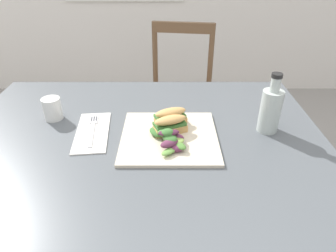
{
  "coord_description": "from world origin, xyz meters",
  "views": [
    {
      "loc": [
        0.22,
        -0.72,
        1.26
      ],
      "look_at": [
        0.22,
        0.11,
        0.76
      ],
      "focal_mm": 32.48,
      "sensor_mm": 36.0,
      "label": 1
    }
  ],
  "objects": [
    {
      "name": "napkin_folded",
      "position": [
        -0.03,
        0.1,
        0.74
      ],
      "size": [
        0.13,
        0.25,
        0.0
      ],
      "primitive_type": "cube",
      "rotation": [
        0.0,
        0.0,
        0.1
      ],
      "color": "silver",
      "rests_on": "dining_table"
    },
    {
      "name": "sandwich_half_back",
      "position": [
        0.22,
        0.14,
        0.78
      ],
      "size": [
        0.11,
        0.09,
        0.06
      ],
      "color": "tan",
      "rests_on": "plate_lunch"
    },
    {
      "name": "bottle_cold_brew",
      "position": [
        0.54,
        0.11,
        0.81
      ],
      "size": [
        0.07,
        0.07,
        0.19
      ],
      "color": "black",
      "rests_on": "dining_table"
    },
    {
      "name": "sandwich_half_front",
      "position": [
        0.22,
        0.09,
        0.78
      ],
      "size": [
        0.11,
        0.09,
        0.06
      ],
      "color": "tan",
      "rests_on": "plate_lunch"
    },
    {
      "name": "chair_wooden_far",
      "position": [
        0.29,
        0.94,
        0.45
      ],
      "size": [
        0.45,
        0.45,
        0.87
      ],
      "color": "brown",
      "rests_on": "ground"
    },
    {
      "name": "plate_lunch",
      "position": [
        0.22,
        0.07,
        0.74
      ],
      "size": [
        0.3,
        0.3,
        0.01
      ],
      "primitive_type": "cube",
      "color": "beige",
      "rests_on": "dining_table"
    },
    {
      "name": "cup_extra_side",
      "position": [
        -0.18,
        0.19,
        0.78
      ],
      "size": [
        0.06,
        0.06,
        0.08
      ],
      "primitive_type": "cylinder",
      "color": "white",
      "rests_on": "dining_table"
    },
    {
      "name": "fork_on_napkin",
      "position": [
        -0.03,
        0.12,
        0.75
      ],
      "size": [
        0.04,
        0.19,
        0.0
      ],
      "color": "silver",
      "rests_on": "napkin_folded"
    },
    {
      "name": "salad_mixed_greens",
      "position": [
        0.22,
        0.02,
        0.77
      ],
      "size": [
        0.12,
        0.16,
        0.05
      ],
      "color": "#602D47",
      "rests_on": "plate_lunch"
    },
    {
      "name": "dining_table",
      "position": [
        0.13,
        0.03,
        0.62
      ],
      "size": [
        1.17,
        0.96,
        0.74
      ],
      "color": "#51565B",
      "rests_on": "ground"
    }
  ]
}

